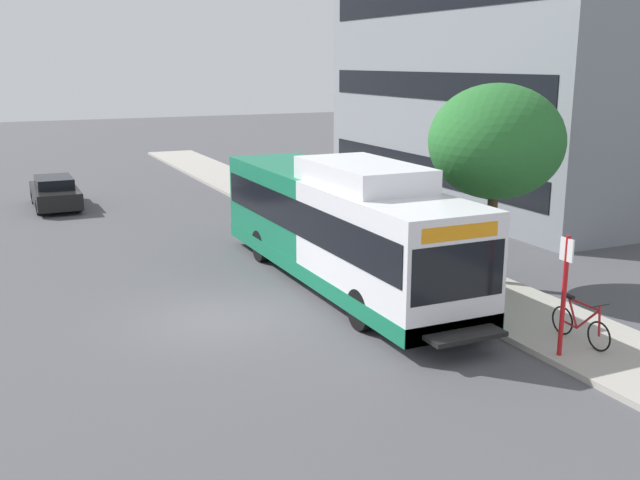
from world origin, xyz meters
The scene contains 8 objects.
ground_plane centered at (0.00, 8.00, 0.00)m, with size 120.00×120.00×0.00m, color #4C4C51.
sidewalk_curb centered at (7.00, 6.00, 0.07)m, with size 3.00×56.00×0.14m, color #A8A399.
transit_bus centered at (4.02, 1.37, 1.70)m, with size 2.58×12.25×3.65m.
bus_stop_sign_pole centered at (5.81, -5.58, 1.65)m, with size 0.10×0.36×2.60m.
bicycle_parked centered at (6.72, -5.21, 0.56)m, with size 0.52×1.76×1.02m.
street_tree_near_stop centered at (7.80, -0.55, 4.06)m, with size 3.67×3.67×5.50m.
parked_car_far_lane centered at (-2.15, 16.72, 0.66)m, with size 1.80×4.50×1.33m.
lattice_comm_tower centered at (20.07, 25.72, 9.25)m, with size 1.10×1.10×27.90m.
Camera 1 is at (-4.89, -16.68, 6.18)m, focal length 41.32 mm.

